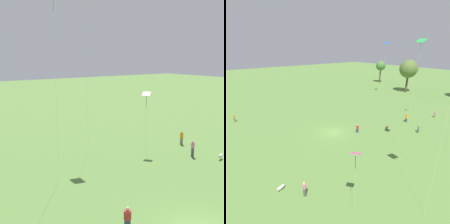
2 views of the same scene
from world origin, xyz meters
TOP-DOWN VIEW (x-y plane):
  - person_1 at (9.84, -11.07)m, footprint 0.52×0.52m
  - person_2 at (2.77, 3.49)m, footprint 0.47×0.47m
  - person_6 at (13.73, -13.71)m, footprint 0.53×0.53m
  - kite_1 at (12.24, 3.48)m, footprint 1.04×0.97m
  - kite_3 at (14.43, -8.46)m, footprint 1.19×1.18m
  - dog_0 at (7.53, -12.72)m, footprint 0.50×0.88m

SIDE VIEW (x-z plane):
  - dog_0 at x=7.53m, z-range 0.09..0.64m
  - person_2 at x=2.77m, z-range -0.03..1.53m
  - person_6 at x=13.73m, z-range -0.01..1.67m
  - person_1 at x=9.84m, z-range 0.00..1.77m
  - kite_3 at x=14.43m, z-range 2.94..9.62m
  - kite_1 at x=12.24m, z-range 6.88..22.42m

